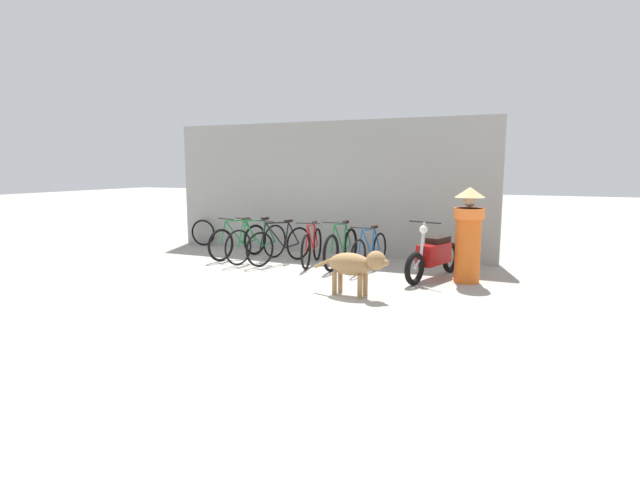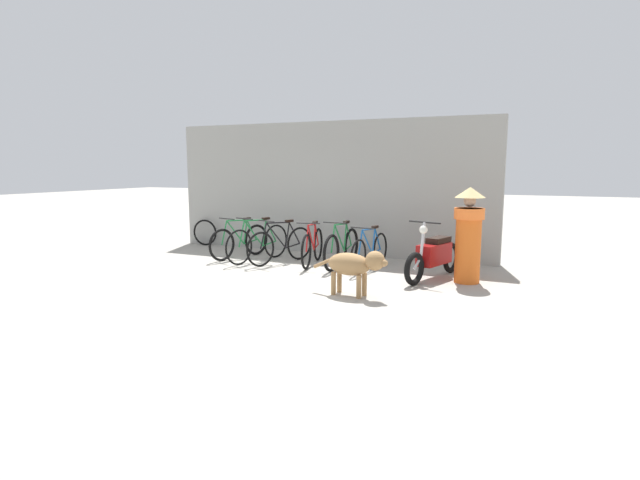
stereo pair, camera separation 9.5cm
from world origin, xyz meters
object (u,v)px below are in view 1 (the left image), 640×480
(person_in_robes, at_px, (468,233))
(bicycle_5, at_px, (369,251))
(bicycle_2, at_px, (280,245))
(motorcycle, at_px, (434,255))
(stray_dog, at_px, (356,265))
(bicycle_4, at_px, (341,248))
(bicycle_1, at_px, (257,243))
(bicycle_3, at_px, (312,247))
(spare_tire_left, at_px, (203,233))
(bicycle_0, at_px, (239,241))

(person_in_robes, bearing_deg, bicycle_5, 5.43)
(bicycle_2, relative_size, motorcycle, 0.91)
(stray_dog, xyz_separation_m, person_in_robes, (1.40, 1.62, 0.36))
(bicycle_4, bearing_deg, bicycle_2, -82.77)
(bicycle_1, distance_m, bicycle_5, 2.37)
(bicycle_3, xyz_separation_m, spare_tire_left, (-3.45, 1.13, -0.04))
(stray_dog, relative_size, person_in_robes, 0.78)
(stray_dog, bearing_deg, person_in_robes, 55.69)
(bicycle_1, distance_m, spare_tire_left, 2.60)
(bicycle_0, relative_size, motorcycle, 0.89)
(motorcycle, bearing_deg, bicycle_3, -79.48)
(bicycle_2, xyz_separation_m, stray_dog, (2.25, -1.84, 0.11))
(motorcycle, bearing_deg, bicycle_2, -76.16)
(bicycle_1, bearing_deg, bicycle_0, -92.58)
(bicycle_4, height_order, stray_dog, bicycle_4)
(bicycle_1, xyz_separation_m, motorcycle, (3.61, -0.16, 0.02))
(person_in_robes, bearing_deg, motorcycle, 10.87)
(bicycle_2, relative_size, bicycle_5, 1.00)
(bicycle_3, relative_size, motorcycle, 0.89)
(bicycle_3, relative_size, stray_dog, 1.29)
(motorcycle, height_order, person_in_robes, person_in_robes)
(bicycle_5, xyz_separation_m, stray_dog, (0.41, -1.93, 0.12))
(motorcycle, bearing_deg, bicycle_0, -77.37)
(bicycle_1, height_order, spare_tire_left, bicycle_1)
(bicycle_1, relative_size, motorcycle, 0.96)
(bicycle_5, relative_size, motorcycle, 0.91)
(bicycle_0, distance_m, bicycle_4, 2.33)
(stray_dog, xyz_separation_m, spare_tire_left, (-5.05, 3.07, -0.16))
(bicycle_1, height_order, bicycle_2, bicycle_1)
(bicycle_5, bearing_deg, bicycle_1, -81.97)
(bicycle_1, bearing_deg, bicycle_5, 106.38)
(bicycle_3, bearing_deg, motorcycle, 72.54)
(person_in_robes, bearing_deg, bicycle_2, 11.88)
(bicycle_1, height_order, bicycle_5, bicycle_1)
(bicycle_0, relative_size, person_in_robes, 1.01)
(bicycle_5, bearing_deg, bicycle_2, -81.61)
(bicycle_1, bearing_deg, stray_dog, 70.44)
(stray_dog, bearing_deg, bicycle_3, 136.14)
(spare_tire_left, bearing_deg, person_in_robes, -12.72)
(bicycle_1, bearing_deg, bicycle_4, 108.79)
(bicycle_5, relative_size, spare_tire_left, 2.56)
(spare_tire_left, bearing_deg, bicycle_4, -15.07)
(person_in_robes, xyz_separation_m, spare_tire_left, (-6.45, 1.46, -0.52))
(stray_dog, relative_size, spare_tire_left, 1.94)
(bicycle_2, distance_m, stray_dog, 2.91)
(person_in_robes, bearing_deg, bicycle_4, 6.69)
(bicycle_4, xyz_separation_m, bicycle_5, (0.59, -0.05, -0.02))
(bicycle_5, height_order, stray_dog, bicycle_5)
(bicycle_1, bearing_deg, person_in_robes, 100.90)
(person_in_robes, bearing_deg, bicycle_3, 9.15)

